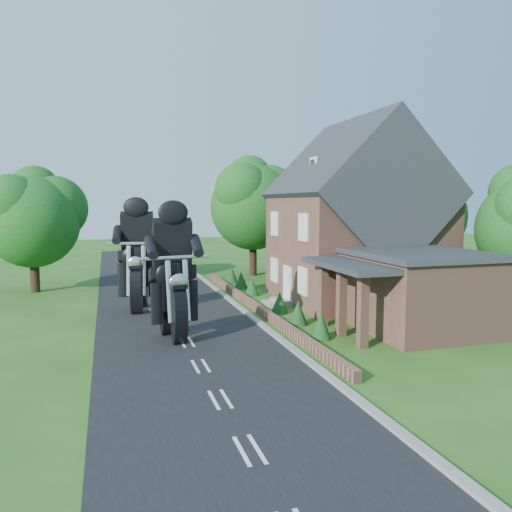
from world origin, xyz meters
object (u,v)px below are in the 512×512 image
object	(u,v)px
garden_wall	(255,306)
motorcycle_follow	(139,294)
house	(356,224)
annex	(416,290)
motorcycle_lead	(174,319)

from	to	relation	value
garden_wall	motorcycle_follow	bearing A→B (deg)	165.17
garden_wall	motorcycle_follow	world-z (taller)	motorcycle_follow
house	motorcycle_follow	world-z (taller)	house
garden_wall	annex	distance (m)	8.19
motorcycle_follow	annex	bearing A→B (deg)	158.72
motorcycle_lead	motorcycle_follow	bearing A→B (deg)	-89.24
house	motorcycle_lead	world-z (taller)	house
annex	motorcycle_lead	bearing A→B (deg)	172.33
motorcycle_lead	annex	bearing A→B (deg)	163.50
garden_wall	house	world-z (taller)	house
house	annex	distance (m)	7.30
annex	motorcycle_follow	xyz separation A→B (m)	(-11.30, 7.32, -0.90)
house	motorcycle_follow	size ratio (longest dim) A/B	5.51
annex	house	bearing A→B (deg)	84.76
motorcycle_lead	motorcycle_follow	size ratio (longest dim) A/B	0.97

